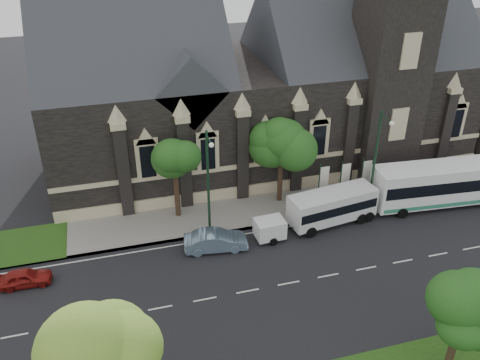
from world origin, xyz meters
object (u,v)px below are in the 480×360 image
object	(u,v)px
tree_walk_right	(283,140)
tour_coach	(448,183)
shuttle_bus	(332,205)
tree_park_near	(114,347)
tree_walk_left	(176,154)
car_far_red	(25,278)
box_trailer	(270,228)
sedan	(216,241)
tree_park_east	(464,308)
banner_flag_right	(365,175)
street_lamp_mid	(209,179)
banner_flag_left	(322,181)
banner_flag_center	(344,178)
street_lamp_near	(377,157)

from	to	relation	value
tree_walk_right	tour_coach	bearing A→B (deg)	-18.41
shuttle_bus	tree_park_near	bearing A→B (deg)	-147.91
tree_park_near	tree_walk_left	world-z (taller)	tree_park_near
car_far_red	tree_walk_right	bearing A→B (deg)	-72.61
box_trailer	sedan	world-z (taller)	box_trailer
tree_park_east	banner_flag_right	size ratio (longest dim) A/B	1.57
shuttle_bus	sedan	distance (m)	10.11
street_lamp_mid	banner_flag_left	bearing A→B (deg)	10.50
tree_walk_right	car_far_red	size ratio (longest dim) A/B	2.17
banner_flag_center	tree_walk_right	bearing A→B (deg)	161.36
street_lamp_near	box_trailer	xyz separation A→B (m)	(-9.63, -1.74, -4.12)
banner_flag_right	shuttle_bus	xyz separation A→B (m)	(-4.27, -2.80, -0.74)
tree_walk_right	banner_flag_center	bearing A→B (deg)	-18.64
tree_walk_left	banner_flag_center	bearing A→B (deg)	-6.89
street_lamp_mid	banner_flag_right	world-z (taller)	street_lamp_mid
car_far_red	street_lamp_near	bearing A→B (deg)	-83.66
banner_flag_left	banner_flag_right	world-z (taller)	same
tree_park_near	tree_walk_left	distance (m)	20.38
street_lamp_near	sedan	distance (m)	14.77
street_lamp_mid	tour_coach	bearing A→B (deg)	-2.47
shuttle_bus	car_far_red	xyz separation A→B (m)	(-23.70, -1.39, -1.03)
tree_park_near	street_lamp_mid	world-z (taller)	street_lamp_mid
tree_park_east	banner_flag_right	bearing A→B (deg)	77.35
street_lamp_near	banner_flag_right	bearing A→B (deg)	81.44
tree_walk_right	banner_flag_left	world-z (taller)	tree_walk_right
car_far_red	banner_flag_left	bearing A→B (deg)	-78.46
tour_coach	box_trailer	distance (m)	16.46
tree_park_near	tree_walk_right	world-z (taller)	tree_park_near
tree_park_east	tree_walk_right	size ratio (longest dim) A/B	0.81
tree_walk_left	shuttle_bus	distance (m)	13.29
street_lamp_mid	banner_flag_right	bearing A→B (deg)	7.60
street_lamp_near	banner_flag_right	size ratio (longest dim) A/B	2.25
street_lamp_mid	tour_coach	xyz separation A→B (m)	(20.77, -0.89, -3.03)
sedan	car_far_red	bearing A→B (deg)	98.69
tree_park_near	tour_coach	bearing A→B (deg)	27.68
banner_flag_left	street_lamp_near	bearing A→B (deg)	-27.18
tree_park_east	tour_coach	size ratio (longest dim) A/B	0.47
sedan	tree_park_near	bearing A→B (deg)	158.02
banner_flag_left	sedan	world-z (taller)	banner_flag_left
shuttle_bus	box_trailer	xyz separation A→B (m)	(-5.65, -0.85, -0.65)
street_lamp_near	box_trailer	bearing A→B (deg)	-169.75
tree_park_near	tree_walk_right	xyz separation A→B (m)	(14.98, 19.48, -0.60)
tree_walk_right	street_lamp_near	world-z (taller)	street_lamp_near
tree_park_near	shuttle_bus	bearing A→B (deg)	40.08
tour_coach	street_lamp_mid	bearing A→B (deg)	-177.83
banner_flag_right	street_lamp_near	bearing A→B (deg)	-98.56
street_lamp_near	banner_flag_right	world-z (taller)	street_lamp_near
tree_walk_left	box_trailer	distance (m)	9.44
tree_walk_left	sedan	bearing A→B (deg)	-71.93
tree_walk_right	tour_coach	distance (m)	14.77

